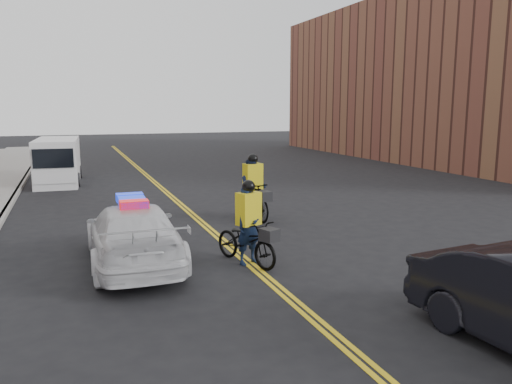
{
  "coord_description": "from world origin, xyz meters",
  "views": [
    {
      "loc": [
        -3.8,
        -10.85,
        3.63
      ],
      "look_at": [
        0.99,
        1.97,
        1.3
      ],
      "focal_mm": 35.0,
      "sensor_mm": 36.0,
      "label": 1
    }
  ],
  "objects": [
    {
      "name": "ground",
      "position": [
        0.0,
        0.0,
        0.0
      ],
      "size": [
        120.0,
        120.0,
        0.0
      ],
      "primitive_type": "plane",
      "color": "black",
      "rests_on": "ground"
    },
    {
      "name": "center_line_left",
      "position": [
        -0.08,
        8.0,
        0.01
      ],
      "size": [
        0.1,
        60.0,
        0.01
      ],
      "primitive_type": "cube",
      "color": "yellow",
      "rests_on": "ground"
    },
    {
      "name": "center_line_right",
      "position": [
        0.08,
        8.0,
        0.01
      ],
      "size": [
        0.1,
        60.0,
        0.01
      ],
      "primitive_type": "cube",
      "color": "yellow",
      "rests_on": "ground"
    },
    {
      "name": "curb",
      "position": [
        -6.0,
        8.0,
        0.07
      ],
      "size": [
        0.2,
        60.0,
        0.15
      ],
      "primitive_type": "cube",
      "color": "gray",
      "rests_on": "ground"
    },
    {
      "name": "building_across",
      "position": [
        22.0,
        18.0,
        5.5
      ],
      "size": [
        12.0,
        30.0,
        11.0
      ],
      "primitive_type": "cube",
      "color": "brown",
      "rests_on": "ground"
    },
    {
      "name": "police_cruiser",
      "position": [
        -2.53,
        0.71,
        0.72
      ],
      "size": [
        2.06,
        4.95,
        1.59
      ],
      "rotation": [
        0.0,
        0.0,
        3.13
      ],
      "color": "silver",
      "rests_on": "ground"
    },
    {
      "name": "cargo_van",
      "position": [
        -4.38,
        14.8,
        1.04
      ],
      "size": [
        2.19,
        5.2,
        2.14
      ],
      "rotation": [
        0.0,
        0.0,
        -0.05
      ],
      "color": "white",
      "rests_on": "ground"
    },
    {
      "name": "cyclist_near",
      "position": [
        0.0,
        -0.21,
        0.69
      ],
      "size": [
        1.4,
        2.14,
        1.99
      ],
      "rotation": [
        0.0,
        0.0,
        0.37
      ],
      "color": "black",
      "rests_on": "ground"
    },
    {
      "name": "cyclist_far",
      "position": [
        1.7,
        4.14,
        0.85
      ],
      "size": [
        1.06,
        2.2,
        2.16
      ],
      "rotation": [
        0.0,
        0.0,
        0.14
      ],
      "color": "black",
      "rests_on": "ground"
    }
  ]
}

